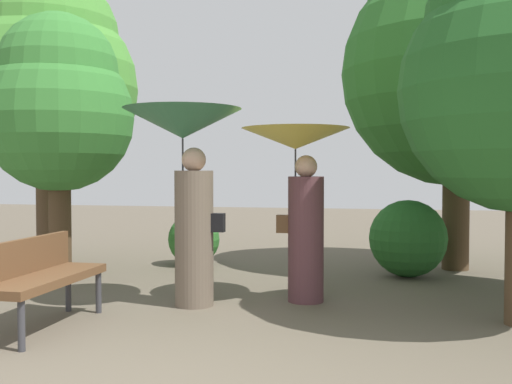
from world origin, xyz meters
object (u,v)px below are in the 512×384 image
object	(u,v)px
tree_near_left	(59,104)
person_right	(300,178)
tree_mid_right	(458,54)
park_bench	(39,274)
tree_mid_left	(47,73)
person_left	(187,161)

from	to	relation	value
tree_near_left	person_right	bearing A→B (deg)	-9.18
tree_mid_right	park_bench	bearing A→B (deg)	-134.38
park_bench	tree_mid_right	world-z (taller)	tree_mid_right
person_right	tree_mid_left	bearing A→B (deg)	67.91
tree_near_left	tree_mid_left	size ratio (longest dim) A/B	0.77
tree_mid_right	person_right	bearing A→B (deg)	-127.05
tree_near_left	tree_mid_left	xyz separation A→B (m)	(-0.89, 1.19, 0.62)
park_bench	tree_mid_right	bearing A→B (deg)	-44.38
person_left	person_right	xyz separation A→B (m)	(1.17, 0.45, -0.18)
park_bench	tree_mid_left	xyz separation A→B (m)	(-1.94, 3.37, 2.44)
park_bench	person_left	bearing A→B (deg)	-40.72
person_left	tree_near_left	world-z (taller)	tree_near_left
tree_mid_right	tree_mid_left	bearing A→B (deg)	-171.64
person_left	tree_mid_right	size ratio (longest dim) A/B	0.42
person_left	person_right	world-z (taller)	person_left
person_right	tree_mid_right	bearing A→B (deg)	-36.63
person_right	park_bench	distance (m)	2.89
person_left	person_right	size ratio (longest dim) A/B	1.10
person_left	tree_near_left	bearing A→B (deg)	65.24
tree_near_left	person_left	bearing A→B (deg)	-25.18
person_left	park_bench	world-z (taller)	person_left
person_right	park_bench	xyz separation A→B (m)	(-2.20, -1.65, -0.87)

